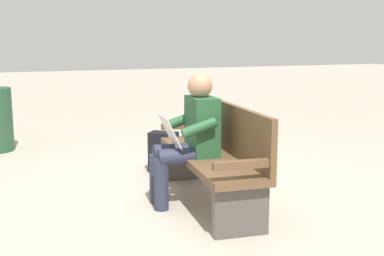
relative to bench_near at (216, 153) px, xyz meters
name	(u,v)px	position (x,y,z in m)	size (l,w,h in m)	color
ground_plane	(208,203)	(0.01, 0.07, -0.46)	(40.00, 40.00, 0.00)	#A89E8E
bench_near	(216,153)	(0.00, 0.00, 0.00)	(1.84, 0.68, 0.90)	brown
person_seated	(190,135)	(0.06, 0.23, 0.17)	(0.60, 0.60, 1.18)	#23512D
backpack	(163,152)	(1.18, 0.10, -0.24)	(0.34, 0.36, 0.45)	black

